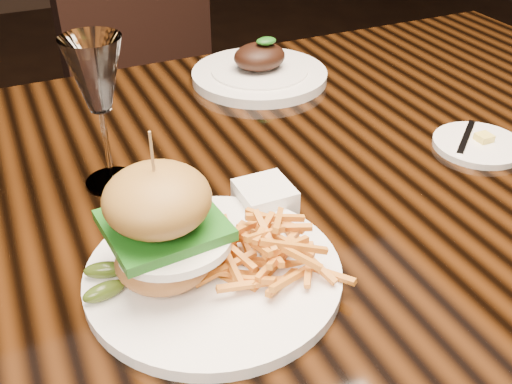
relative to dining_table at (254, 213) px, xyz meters
name	(u,v)px	position (x,y,z in m)	size (l,w,h in m)	color
dining_table	(254,213)	(0.00, 0.00, 0.00)	(1.60, 0.90, 0.75)	black
burger_plate	(202,247)	(-0.15, -0.19, 0.12)	(0.29, 0.29, 0.19)	white
side_saucer	(478,144)	(0.34, -0.08, 0.08)	(0.14, 0.14, 0.02)	white
ramekin	(265,196)	(-0.02, -0.09, 0.09)	(0.07, 0.07, 0.03)	white
wine_glass	(96,80)	(-0.19, 0.05, 0.23)	(0.08, 0.08, 0.21)	white
far_dish	(260,72)	(0.14, 0.29, 0.09)	(0.25, 0.25, 0.08)	white
chair_far	(162,73)	(0.12, 0.89, -0.13)	(0.55, 0.55, 0.95)	black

